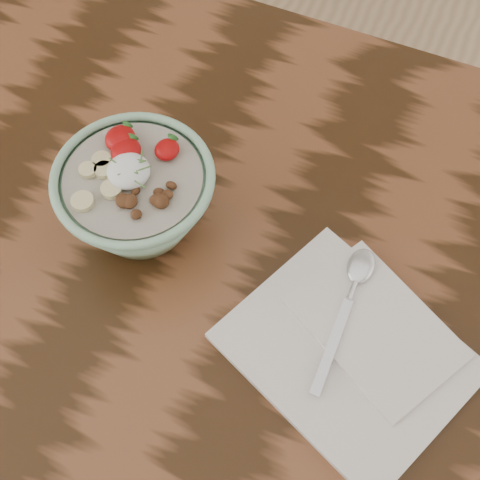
# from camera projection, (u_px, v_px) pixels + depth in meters

# --- Properties ---
(table) EXTENTS (1.60, 0.90, 0.75)m
(table) POSITION_uv_depth(u_px,v_px,m) (144.00, 268.00, 0.92)
(table) COLOR #311C0C
(table) RESTS_ON ground
(breakfast_bowl) EXTENTS (0.19, 0.19, 0.12)m
(breakfast_bowl) POSITION_uv_depth(u_px,v_px,m) (137.00, 196.00, 0.79)
(breakfast_bowl) COLOR #8FC19B
(breakfast_bowl) RESTS_ON table
(napkin) EXTENTS (0.31, 0.29, 0.02)m
(napkin) POSITION_uv_depth(u_px,v_px,m) (354.00, 347.00, 0.76)
(napkin) COLOR white
(napkin) RESTS_ON table
(spoon) EXTENTS (0.03, 0.19, 0.01)m
(spoon) POSITION_uv_depth(u_px,v_px,m) (354.00, 285.00, 0.78)
(spoon) COLOR silver
(spoon) RESTS_ON napkin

